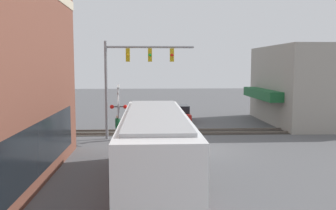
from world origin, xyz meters
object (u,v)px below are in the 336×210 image
object	(u,v)px
city_bus	(155,147)
pedestrian_at_crossing	(118,127)
parked_car_red	(179,114)
pedestrian_near_bus	(198,164)
crossing_signal	(119,107)

from	to	relation	value
city_bus	pedestrian_at_crossing	world-z (taller)	city_bus
parked_car_red	pedestrian_at_crossing	xyz separation A→B (m)	(-8.28, 4.92, 0.18)
parked_car_red	pedestrian_at_crossing	distance (m)	9.63
parked_car_red	pedestrian_near_bus	bearing A→B (deg)	177.54
city_bus	pedestrian_near_bus	xyz separation A→B (m)	(0.41, -1.81, -0.84)
city_bus	parked_car_red	size ratio (longest dim) A/B	2.67
city_bus	pedestrian_at_crossing	bearing A→B (deg)	12.54
city_bus	pedestrian_near_bus	distance (m)	2.04
parked_car_red	city_bus	bearing A→B (deg)	172.08
parked_car_red	pedestrian_at_crossing	size ratio (longest dim) A/B	2.47
pedestrian_at_crossing	city_bus	bearing A→B (deg)	-167.46
crossing_signal	parked_car_red	bearing A→B (deg)	-30.17
crossing_signal	pedestrian_near_bus	size ratio (longest dim) A/B	2.09
pedestrian_near_bus	city_bus	bearing A→B (deg)	102.82
crossing_signal	parked_car_red	xyz separation A→B (m)	(8.33, -4.84, -1.60)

